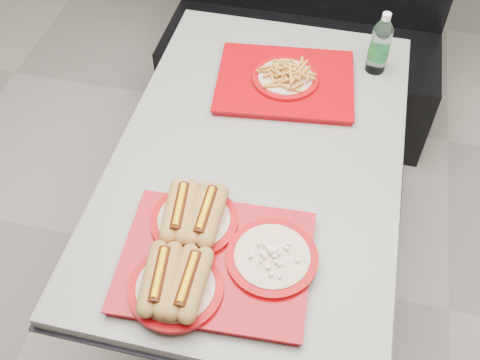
% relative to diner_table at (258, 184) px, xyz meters
% --- Properties ---
extents(ground, '(6.00, 6.00, 0.00)m').
position_rel_diner_table_xyz_m(ground, '(0.00, 0.00, -0.58)').
color(ground, gray).
rests_on(ground, ground).
extents(diner_table, '(0.92, 1.42, 0.75)m').
position_rel_diner_table_xyz_m(diner_table, '(0.00, 0.00, 0.00)').
color(diner_table, black).
rests_on(diner_table, ground).
extents(booth_bench, '(1.30, 0.57, 1.35)m').
position_rel_diner_table_xyz_m(booth_bench, '(0.00, 1.09, -0.18)').
color(booth_bench, black).
rests_on(booth_bench, ground).
extents(tray_near, '(0.54, 0.46, 0.11)m').
position_rel_diner_table_xyz_m(tray_near, '(-0.05, -0.43, 0.21)').
color(tray_near, '#9B040B').
rests_on(tray_near, diner_table).
extents(tray_far, '(0.52, 0.43, 0.09)m').
position_rel_diner_table_xyz_m(tray_far, '(0.02, 0.33, 0.19)').
color(tray_far, '#9B040B').
rests_on(tray_far, diner_table).
extents(water_bottle, '(0.07, 0.07, 0.23)m').
position_rel_diner_table_xyz_m(water_bottle, '(0.33, 0.49, 0.27)').
color(water_bottle, silver).
rests_on(water_bottle, diner_table).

